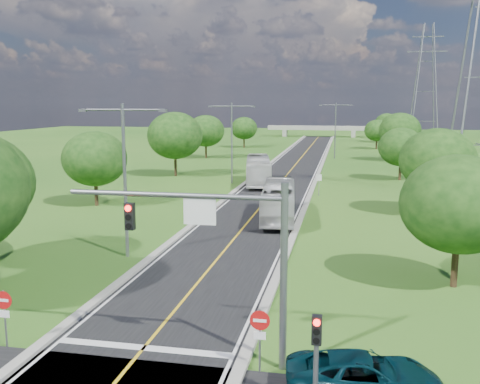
# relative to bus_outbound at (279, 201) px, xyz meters

# --- Properties ---
(ground) EXTENTS (260.00, 260.00, 0.00)m
(ground) POSITION_rel_bus_outbound_xyz_m (-2.38, 34.94, -1.64)
(ground) COLOR #215217
(ground) RESTS_ON ground
(road) EXTENTS (8.00, 150.00, 0.06)m
(road) POSITION_rel_bus_outbound_xyz_m (-2.38, 40.94, -1.61)
(road) COLOR black
(road) RESTS_ON ground
(curb_left) EXTENTS (0.50, 150.00, 0.22)m
(curb_left) POSITION_rel_bus_outbound_xyz_m (-6.63, 40.94, -1.53)
(curb_left) COLOR gray
(curb_left) RESTS_ON ground
(curb_right) EXTENTS (0.50, 150.00, 0.22)m
(curb_right) POSITION_rel_bus_outbound_xyz_m (1.87, 40.94, -1.53)
(curb_right) COLOR gray
(curb_right) RESTS_ON ground
(signal_mast) EXTENTS (8.54, 0.33, 7.20)m
(signal_mast) POSITION_rel_bus_outbound_xyz_m (1.30, -26.06, 3.27)
(signal_mast) COLOR slate
(signal_mast) RESTS_ON ground
(signal_pole_right) EXTENTS (0.32, 0.31, 3.48)m
(signal_pole_right) POSITION_rel_bus_outbound_xyz_m (4.82, -29.06, 0.69)
(signal_pole_right) COLOR slate
(signal_pole_right) RESTS_ON ground
(do_not_enter_left) EXTENTS (0.76, 0.11, 2.50)m
(do_not_enter_left) POSITION_rel_bus_outbound_xyz_m (-7.98, -26.58, 0.13)
(do_not_enter_left) COLOR slate
(do_not_enter_left) RESTS_ON ground
(do_not_enter_right) EXTENTS (0.76, 0.11, 2.50)m
(do_not_enter_right) POSITION_rel_bus_outbound_xyz_m (2.62, -26.58, 0.13)
(do_not_enter_right) COLOR slate
(do_not_enter_right) RESTS_ON ground
(speed_limit_sign) EXTENTS (0.55, 0.09, 2.40)m
(speed_limit_sign) POSITION_rel_bus_outbound_xyz_m (2.82, 12.93, -0.04)
(speed_limit_sign) COLOR slate
(speed_limit_sign) RESTS_ON ground
(overpass) EXTENTS (30.00, 3.00, 3.20)m
(overpass) POSITION_rel_bus_outbound_xyz_m (-2.38, 114.94, 0.77)
(overpass) COLOR gray
(overpass) RESTS_ON ground
(streetlight_near_left) EXTENTS (5.90, 0.25, 10.00)m
(streetlight_near_left) POSITION_rel_bus_outbound_xyz_m (-8.38, -13.06, 4.30)
(streetlight_near_left) COLOR slate
(streetlight_near_left) RESTS_ON ground
(streetlight_mid_left) EXTENTS (5.90, 0.25, 10.00)m
(streetlight_mid_left) POSITION_rel_bus_outbound_xyz_m (-8.38, 19.94, 4.30)
(streetlight_mid_left) COLOR slate
(streetlight_mid_left) RESTS_ON ground
(streetlight_far_right) EXTENTS (5.90, 0.25, 10.00)m
(streetlight_far_right) POSITION_rel_bus_outbound_xyz_m (3.62, 52.94, 4.30)
(streetlight_far_right) COLOR slate
(streetlight_far_right) RESTS_ON ground
(power_tower_far) EXTENTS (9.00, 6.40, 28.00)m
(power_tower_far) POSITION_rel_bus_outbound_xyz_m (23.62, 89.94, 12.37)
(power_tower_far) COLOR slate
(power_tower_far) RESTS_ON ground
(tree_lb) EXTENTS (6.30, 6.30, 7.33)m
(tree_lb) POSITION_rel_bus_outbound_xyz_m (-18.38, 2.94, 3.00)
(tree_lb) COLOR black
(tree_lb) RESTS_ON ground
(tree_lc) EXTENTS (7.56, 7.56, 8.79)m
(tree_lc) POSITION_rel_bus_outbound_xyz_m (-17.38, 24.94, 3.93)
(tree_lc) COLOR black
(tree_lc) RESTS_ON ground
(tree_ld) EXTENTS (6.72, 6.72, 7.82)m
(tree_ld) POSITION_rel_bus_outbound_xyz_m (-19.38, 48.94, 3.31)
(tree_ld) COLOR black
(tree_ld) RESTS_ON ground
(tree_le) EXTENTS (5.88, 5.88, 6.84)m
(tree_le) POSITION_rel_bus_outbound_xyz_m (-16.88, 72.94, 2.69)
(tree_le) COLOR black
(tree_le) RESTS_ON ground
(tree_ra) EXTENTS (6.30, 6.30, 7.33)m
(tree_ra) POSITION_rel_bus_outbound_xyz_m (11.62, -15.06, 3.00)
(tree_ra) COLOR black
(tree_ra) RESTS_ON ground
(tree_rb) EXTENTS (6.72, 6.72, 7.82)m
(tree_rb) POSITION_rel_bus_outbound_xyz_m (13.62, 4.94, 3.31)
(tree_rb) COLOR black
(tree_rb) RESTS_ON ground
(tree_rc) EXTENTS (5.88, 5.88, 6.84)m
(tree_rc) POSITION_rel_bus_outbound_xyz_m (12.62, 26.94, 2.69)
(tree_rc) COLOR black
(tree_rc) RESTS_ON ground
(tree_rd) EXTENTS (7.14, 7.14, 8.30)m
(tree_rd) POSITION_rel_bus_outbound_xyz_m (14.62, 50.94, 3.62)
(tree_rd) COLOR black
(tree_rd) RESTS_ON ground
(tree_re) EXTENTS (5.46, 5.46, 6.35)m
(tree_re) POSITION_rel_bus_outbound_xyz_m (12.12, 74.94, 2.38)
(tree_re) COLOR black
(tree_re) RESTS_ON ground
(tree_rf) EXTENTS (6.30, 6.30, 7.33)m
(tree_rf) POSITION_rel_bus_outbound_xyz_m (15.62, 94.94, 3.00)
(tree_rf) COLOR black
(tree_rf) RESTS_ON ground
(bus_outbound) EXTENTS (3.76, 11.56, 3.16)m
(bus_outbound) POSITION_rel_bus_outbound_xyz_m (0.00, 0.00, 0.00)
(bus_outbound) COLOR beige
(bus_outbound) RESTS_ON road
(bus_inbound) EXTENTS (4.94, 12.55, 3.41)m
(bus_inbound) POSITION_rel_bus_outbound_xyz_m (-4.99, 19.72, 0.12)
(bus_inbound) COLOR silver
(bus_inbound) RESTS_ON road
(suv) EXTENTS (5.62, 3.13, 1.49)m
(suv) POSITION_rel_bus_outbound_xyz_m (6.39, -27.56, -0.84)
(suv) COLOR #06252E
(suv) RESTS_ON cross_street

